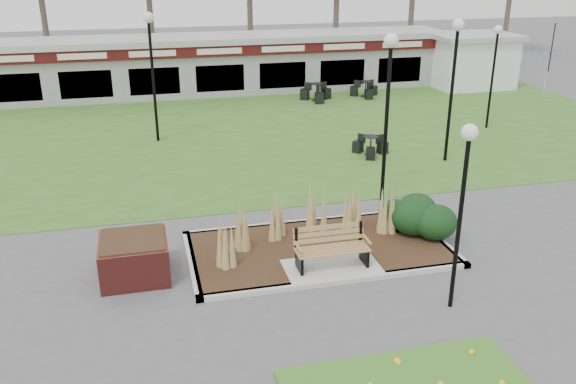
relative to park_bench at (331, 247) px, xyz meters
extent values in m
plane|color=#515154|center=(0.00, -0.25, -0.59)|extent=(100.00, 100.00, 0.00)
cube|color=#315F1E|center=(0.00, 11.75, -0.58)|extent=(34.00, 16.00, 0.02)
cube|color=#332414|center=(0.00, 0.95, -0.53)|extent=(6.22, 3.22, 0.12)
cube|color=#B7B7B2|center=(0.00, -0.66, -0.53)|extent=(6.40, 0.18, 0.12)
cube|color=#B7B7B2|center=(0.00, 2.56, -0.53)|extent=(6.40, 0.18, 0.12)
cube|color=#B7B7B2|center=(-3.11, 0.95, -0.53)|extent=(0.18, 3.40, 0.12)
cube|color=#B7B7B2|center=(3.11, 0.95, -0.53)|extent=(0.18, 3.40, 0.12)
cube|color=#B7B7B2|center=(0.00, -0.10, -0.52)|extent=(2.20, 1.20, 0.13)
cone|color=tan|center=(-1.90, 1.35, 0.11)|extent=(0.36, 0.36, 1.15)
cone|color=tan|center=(-0.90, 1.75, 0.11)|extent=(0.36, 0.36, 1.15)
cone|color=tan|center=(0.20, 1.95, 0.11)|extent=(0.36, 0.36, 1.15)
cone|color=tan|center=(1.10, 1.75, 0.11)|extent=(0.36, 0.36, 1.15)
cone|color=tan|center=(1.90, 1.35, 0.11)|extent=(0.36, 0.36, 1.15)
cone|color=tan|center=(-2.40, 0.55, 0.11)|extent=(0.36, 0.36, 1.15)
ellipsoid|color=black|center=(2.60, 1.15, 0.00)|extent=(1.21, 1.10, 0.99)
ellipsoid|color=black|center=(3.00, 0.75, -0.04)|extent=(1.10, 1.00, 0.90)
ellipsoid|color=black|center=(2.90, 1.65, -0.06)|extent=(1.06, 0.96, 0.86)
ellipsoid|color=black|center=(2.30, 1.65, -0.11)|extent=(0.92, 0.84, 0.76)
cube|color=#A17948|center=(0.00, -0.10, -0.03)|extent=(1.70, 0.57, 0.04)
cube|color=#A17948|center=(0.00, 0.21, 0.25)|extent=(1.70, 0.13, 0.44)
cube|color=black|center=(-0.78, -0.10, -0.25)|extent=(0.06, 0.55, 0.42)
cube|color=black|center=(0.78, -0.10, -0.25)|extent=(0.06, 0.55, 0.42)
cube|color=black|center=(-0.78, 0.20, 0.22)|extent=(0.06, 0.06, 0.50)
cube|color=black|center=(0.78, 0.20, 0.22)|extent=(0.06, 0.06, 0.50)
cube|color=#A17948|center=(-0.82, -0.12, 0.15)|extent=(0.05, 0.50, 0.04)
cube|color=#A17948|center=(0.82, -0.12, 0.15)|extent=(0.05, 0.50, 0.04)
cube|color=maroon|center=(-4.40, 0.75, -0.14)|extent=(1.50, 1.50, 0.90)
cube|color=#332414|center=(-4.40, 0.75, 0.33)|extent=(1.40, 1.40, 0.06)
cube|color=gray|center=(0.00, 19.75, 0.71)|extent=(24.00, 3.00, 2.60)
cube|color=#420E0E|center=(0.00, 18.20, 1.76)|extent=(24.00, 0.18, 0.55)
cube|color=#BBBBC0|center=(0.00, 19.75, 2.16)|extent=(24.60, 3.40, 0.30)
cube|color=silver|center=(0.00, 18.09, 1.76)|extent=(22.00, 0.02, 0.28)
cube|color=black|center=(0.00, 18.30, 0.41)|extent=(22.00, 0.10, 1.30)
cube|color=white|center=(13.50, 17.75, 0.71)|extent=(4.00, 3.00, 2.60)
cube|color=#BBBBC0|center=(13.50, 17.75, 2.11)|extent=(4.40, 3.40, 0.25)
cylinder|color=#47382B|center=(-9.00, 27.75, 2.00)|extent=(0.36, 0.36, 5.17)
cylinder|color=#47382B|center=(-3.00, 27.75, 2.00)|extent=(0.36, 0.36, 5.17)
cylinder|color=#47382B|center=(3.00, 27.75, 2.00)|extent=(0.36, 0.36, 5.17)
cylinder|color=#47382B|center=(9.00, 27.75, 2.00)|extent=(0.36, 0.36, 5.17)
cylinder|color=#47382B|center=(15.00, 27.75, 2.00)|extent=(0.36, 0.36, 5.17)
cylinder|color=#47382B|center=(21.00, 27.75, 2.00)|extent=(0.36, 0.36, 5.17)
cylinder|color=black|center=(1.95, -2.10, 1.22)|extent=(0.09, 0.09, 3.62)
sphere|color=white|center=(1.95, -2.10, 3.17)|extent=(0.33, 0.33, 0.33)
cylinder|color=black|center=(2.75, 3.67, 1.65)|extent=(0.11, 0.11, 4.48)
sphere|color=white|center=(2.75, 3.67, 4.07)|extent=(0.40, 0.40, 0.40)
cylinder|color=black|center=(-3.42, 11.44, 1.65)|extent=(0.11, 0.11, 4.48)
sphere|color=white|center=(-3.42, 11.44, 4.07)|extent=(0.40, 0.40, 0.40)
cylinder|color=black|center=(6.31, 6.57, 1.65)|extent=(0.11, 0.11, 4.48)
sphere|color=white|center=(6.31, 6.57, 4.07)|extent=(0.40, 0.40, 0.40)
cylinder|color=black|center=(10.01, 10.06, 1.34)|extent=(0.10, 0.10, 3.86)
sphere|color=white|center=(10.01, 10.06, 3.43)|extent=(0.35, 0.35, 0.35)
cylinder|color=black|center=(3.96, 7.77, -0.55)|extent=(0.41, 0.41, 0.03)
cylinder|color=black|center=(3.96, 7.77, -0.22)|extent=(0.05, 0.05, 0.67)
cylinder|color=black|center=(3.96, 7.77, 0.12)|extent=(0.56, 0.56, 0.02)
cube|color=black|center=(4.46, 7.86, -0.35)|extent=(0.37, 0.37, 0.43)
cube|color=black|center=(3.63, 8.16, -0.35)|extent=(0.45, 0.45, 0.43)
cube|color=black|center=(3.78, 7.29, -0.35)|extent=(0.41, 0.41, 0.43)
cylinder|color=black|center=(4.50, 16.51, -0.55)|extent=(0.50, 0.50, 0.03)
cylinder|color=black|center=(4.50, 16.51, -0.15)|extent=(0.06, 0.06, 0.81)
cylinder|color=black|center=(4.50, 16.51, 0.27)|extent=(0.68, 0.68, 0.03)
cube|color=black|center=(5.06, 16.77, -0.31)|extent=(0.51, 0.51, 0.52)
cube|color=black|center=(3.99, 16.86, -0.31)|extent=(0.53, 0.53, 0.52)
cube|color=black|center=(4.45, 15.89, -0.31)|extent=(0.41, 0.41, 0.52)
cylinder|color=black|center=(7.13, 16.75, -0.55)|extent=(0.46, 0.46, 0.03)
cylinder|color=black|center=(7.13, 16.75, -0.18)|extent=(0.05, 0.05, 0.75)
cylinder|color=black|center=(7.13, 16.75, 0.20)|extent=(0.62, 0.62, 0.03)
cube|color=black|center=(7.64, 17.01, -0.33)|extent=(0.48, 0.48, 0.48)
cube|color=black|center=(6.65, 17.06, -0.33)|extent=(0.49, 0.49, 0.48)
cube|color=black|center=(7.10, 16.18, -0.33)|extent=(0.37, 0.37, 0.48)
cylinder|color=black|center=(14.59, 12.75, 0.51)|extent=(0.06, 0.06, 2.20)
imported|color=blue|center=(14.59, 12.75, 1.16)|extent=(2.94, 2.96, 2.02)
camera|label=1|loc=(-3.95, -11.92, 6.32)|focal=38.00mm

